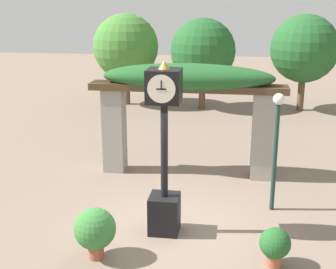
# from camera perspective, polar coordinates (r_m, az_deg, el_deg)

# --- Properties ---
(ground_plane) EXTENTS (60.00, 60.00, 0.00)m
(ground_plane) POSITION_cam_1_polar(r_m,az_deg,el_deg) (9.97, 0.31, -11.08)
(ground_plane) COLOR #7F6B5B
(pedestal_clock) EXTENTS (0.63, 0.68, 3.48)m
(pedestal_clock) POSITION_cam_1_polar(r_m,az_deg,el_deg) (9.11, -0.46, -2.27)
(pedestal_clock) COLOR black
(pedestal_clock) RESTS_ON ground
(pergola) EXTENTS (5.11, 1.16, 2.99)m
(pergola) POSITION_cam_1_polar(r_m,az_deg,el_deg) (12.15, 2.38, 5.11)
(pergola) COLOR gray
(pergola) RESTS_ON ground
(potted_plant_near_left) EXTENTS (0.77, 0.77, 0.97)m
(potted_plant_near_left) POSITION_cam_1_polar(r_m,az_deg,el_deg) (8.71, -8.90, -11.40)
(potted_plant_near_left) COLOR #9E563D
(potted_plant_near_left) RESTS_ON ground
(potted_plant_near_right) EXTENTS (0.56, 0.56, 0.72)m
(potted_plant_near_right) POSITION_cam_1_polar(r_m,az_deg,el_deg) (8.66, 12.91, -12.96)
(potted_plant_near_right) COLOR #9E563D
(potted_plant_near_right) RESTS_ON ground
(lamp_post) EXTENTS (0.25, 0.25, 2.66)m
(lamp_post) POSITION_cam_1_polar(r_m,az_deg,el_deg) (10.34, 13.07, -0.16)
(lamp_post) COLOR #19382D
(lamp_post) RESTS_ON ground
(tree_line) EXTENTS (10.35, 3.15, 3.99)m
(tree_line) POSITION_cam_1_polar(r_m,az_deg,el_deg) (20.07, 4.86, 10.36)
(tree_line) COLOR brown
(tree_line) RESTS_ON ground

